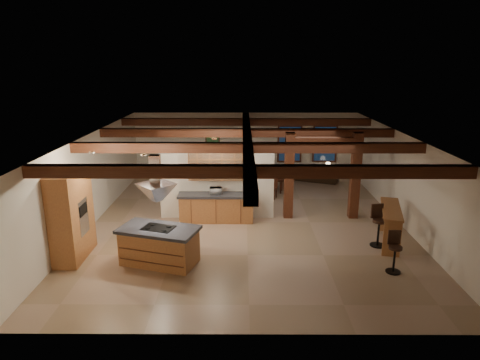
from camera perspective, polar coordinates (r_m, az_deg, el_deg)
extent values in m
plane|color=tan|center=(14.16, 0.91, -5.64)|extent=(12.00, 12.00, 0.00)
plane|color=silver|center=(19.54, 0.75, 4.74)|extent=(10.00, 0.00, 10.00)
plane|color=silver|center=(8.08, 1.39, -11.47)|extent=(10.00, 0.00, 10.00)
plane|color=silver|center=(14.53, -19.19, 0.05)|extent=(0.00, 12.00, 12.00)
plane|color=silver|center=(14.63, 20.91, -0.01)|extent=(0.00, 12.00, 12.00)
plane|color=#311D0F|center=(13.38, 0.96, 6.01)|extent=(12.00, 12.00, 0.00)
cube|color=#38170E|center=(9.49, 1.22, 1.16)|extent=(10.00, 0.25, 0.28)
cube|color=#38170E|center=(12.13, 1.03, 4.34)|extent=(10.00, 0.25, 0.28)
cube|color=#38170E|center=(14.69, 0.90, 6.32)|extent=(10.00, 0.25, 0.28)
cube|color=#38170E|center=(17.36, 0.82, 7.75)|extent=(10.00, 0.25, 0.28)
cube|color=#38170E|center=(13.41, 0.96, 5.42)|extent=(0.28, 12.00, 0.28)
cube|color=#38170E|center=(14.26, 6.55, 0.55)|extent=(0.30, 0.30, 2.90)
cube|color=#38170E|center=(14.67, 15.12, 0.52)|extent=(0.30, 0.30, 2.90)
cube|color=#38170E|center=(14.18, 11.13, 5.03)|extent=(2.50, 0.28, 0.28)
cube|color=silver|center=(14.30, -3.10, -0.79)|extent=(3.80, 0.18, 2.20)
cube|color=#AD6F38|center=(12.17, -21.57, -4.37)|extent=(0.64, 1.60, 2.40)
cube|color=silver|center=(12.07, -20.22, -4.64)|extent=(0.06, 0.62, 0.95)
cube|color=black|center=(12.00, -20.13, -3.75)|extent=(0.01, 0.50, 0.28)
cube|color=#AD6F38|center=(14.13, -3.15, -3.84)|extent=(2.40, 0.60, 0.86)
cube|color=black|center=(13.98, -3.18, -2.03)|extent=(2.50, 0.66, 0.08)
cube|color=#AD6F38|center=(13.93, -3.19, 1.96)|extent=(1.80, 0.34, 0.95)
cube|color=silver|center=(13.76, -3.23, 1.79)|extent=(1.74, 0.02, 0.90)
pyramid|color=silver|center=(11.00, -11.03, -2.72)|extent=(1.10, 1.10, 0.45)
cube|color=silver|center=(10.77, -11.25, 1.37)|extent=(0.26, 0.22, 0.73)
cube|color=#38170E|center=(19.59, 6.63, 4.82)|extent=(1.10, 0.05, 1.70)
cube|color=black|center=(19.56, 6.64, 4.80)|extent=(0.95, 0.02, 1.55)
cube|color=#38170E|center=(19.83, 11.25, 4.75)|extent=(1.10, 0.05, 1.70)
cube|color=black|center=(19.80, 11.26, 4.74)|extent=(0.95, 0.02, 1.55)
cube|color=#38170E|center=(19.48, -3.68, 5.43)|extent=(0.65, 0.04, 0.85)
cube|color=#285F34|center=(19.46, -3.69, 5.41)|extent=(0.55, 0.01, 0.75)
cylinder|color=silver|center=(10.91, -12.68, 3.28)|extent=(0.16, 0.16, 0.03)
cylinder|color=silver|center=(12.92, -3.47, 5.51)|extent=(0.16, 0.16, 0.03)
cylinder|color=silver|center=(11.59, -19.13, 3.50)|extent=(0.16, 0.16, 0.03)
cube|color=#AD6F38|center=(11.45, -10.69, -8.79)|extent=(2.08, 1.45, 0.90)
cube|color=black|center=(11.26, -10.82, -6.51)|extent=(2.23, 1.61, 0.08)
cube|color=black|center=(11.24, -10.83, -6.28)|extent=(0.90, 0.73, 0.02)
imported|color=#3C1B0F|center=(17.26, 2.77, -0.71)|extent=(1.79, 1.22, 0.58)
imported|color=black|center=(19.17, 10.14, 0.67)|extent=(1.99, 1.37, 0.54)
imported|color=#B5B5B9|center=(13.94, -3.25, -1.45)|extent=(0.40, 0.29, 0.21)
cube|color=#AD6F38|center=(13.00, 19.54, -3.65)|extent=(1.02, 2.11, 0.06)
cube|color=#AD6F38|center=(12.32, 19.60, -7.36)|extent=(0.47, 0.22, 1.02)
cube|color=#AD6F38|center=(14.04, 19.10, -4.50)|extent=(0.47, 0.22, 1.02)
cube|color=#38170E|center=(19.48, 11.58, 0.75)|extent=(0.48, 0.48, 0.49)
cylinder|color=black|center=(19.40, 11.63, 1.67)|extent=(0.05, 0.05, 0.14)
cone|color=#ECC18D|center=(19.37, 11.66, 2.08)|extent=(0.25, 0.25, 0.16)
cylinder|color=black|center=(11.37, 20.02, -8.48)|extent=(0.33, 0.33, 0.07)
cube|color=black|center=(11.43, 19.88, -7.19)|extent=(0.32, 0.05, 0.37)
cylinder|color=black|center=(11.51, 19.86, -10.01)|extent=(0.06, 0.06, 0.65)
cylinder|color=black|center=(11.64, 19.72, -11.41)|extent=(0.37, 0.37, 0.03)
cylinder|color=black|center=(12.76, 18.10, -5.22)|extent=(0.38, 0.38, 0.07)
cube|color=black|center=(12.83, 17.81, -3.94)|extent=(0.36, 0.11, 0.42)
cylinder|color=black|center=(12.90, 17.96, -6.81)|extent=(0.06, 0.06, 0.74)
cylinder|color=black|center=(13.03, 17.83, -8.27)|extent=(0.42, 0.42, 0.03)
cube|color=#38170E|center=(16.84, 0.15, -0.71)|extent=(0.47, 0.47, 0.05)
cube|color=#38170E|center=(16.92, 0.35, 0.52)|extent=(0.37, 0.16, 0.67)
cylinder|color=#38170E|center=(16.81, -0.51, -1.50)|extent=(0.04, 0.04, 0.37)
cylinder|color=#38170E|center=(16.71, 0.47, -1.60)|extent=(0.04, 0.04, 0.37)
cylinder|color=#38170E|center=(17.08, -0.17, -1.22)|extent=(0.04, 0.04, 0.37)
cylinder|color=#38170E|center=(16.99, 0.79, -1.32)|extent=(0.04, 0.04, 0.37)
cube|color=#38170E|center=(17.97, 1.43, 0.34)|extent=(0.47, 0.47, 0.05)
cube|color=#38170E|center=(17.72, 1.26, 1.21)|extent=(0.37, 0.16, 0.67)
cylinder|color=#38170E|center=(18.13, 2.03, -0.24)|extent=(0.04, 0.04, 0.37)
cylinder|color=#38170E|center=(18.21, 1.12, -0.15)|extent=(0.04, 0.04, 0.37)
cylinder|color=#38170E|center=(17.85, 1.74, -0.49)|extent=(0.04, 0.04, 0.37)
cylinder|color=#38170E|center=(17.94, 0.82, -0.40)|extent=(0.04, 0.04, 0.37)
cube|color=#38170E|center=(16.65, 2.17, -0.91)|extent=(0.47, 0.47, 0.05)
cube|color=#38170E|center=(16.74, 2.37, 0.34)|extent=(0.37, 0.16, 0.67)
cylinder|color=#38170E|center=(16.62, 1.52, -1.71)|extent=(0.04, 0.04, 0.37)
cylinder|color=#38170E|center=(16.54, 2.51, -1.81)|extent=(0.04, 0.04, 0.37)
cylinder|color=#38170E|center=(16.90, 1.83, -1.42)|extent=(0.04, 0.04, 0.37)
cylinder|color=#38170E|center=(16.81, 2.81, -1.52)|extent=(0.04, 0.04, 0.37)
cube|color=#38170E|center=(17.80, 3.34, 0.17)|extent=(0.47, 0.47, 0.05)
cube|color=#38170E|center=(17.54, 3.19, 1.05)|extent=(0.37, 0.16, 0.67)
cylinder|color=#38170E|center=(17.96, 3.93, -0.41)|extent=(0.04, 0.04, 0.37)
cylinder|color=#38170E|center=(18.04, 3.00, -0.33)|extent=(0.04, 0.04, 0.37)
cylinder|color=#38170E|center=(17.68, 3.67, -0.67)|extent=(0.04, 0.04, 0.37)
cylinder|color=#38170E|center=(17.76, 2.73, -0.58)|extent=(0.04, 0.04, 0.37)
cube|color=#38170E|center=(16.49, 4.24, -1.11)|extent=(0.47, 0.47, 0.05)
cube|color=#38170E|center=(16.58, 4.43, 0.16)|extent=(0.37, 0.16, 0.67)
cylinder|color=#38170E|center=(16.45, 3.58, -1.91)|extent=(0.04, 0.04, 0.37)
cylinder|color=#38170E|center=(16.38, 4.60, -2.02)|extent=(0.04, 0.04, 0.37)
cylinder|color=#38170E|center=(16.73, 3.86, -1.62)|extent=(0.04, 0.04, 0.37)
cylinder|color=#38170E|center=(16.66, 4.86, -1.72)|extent=(0.04, 0.04, 0.37)
cube|color=#38170E|center=(17.65, 5.29, -0.01)|extent=(0.47, 0.47, 0.05)
cube|color=#38170E|center=(17.39, 5.16, 0.88)|extent=(0.37, 0.16, 0.67)
cylinder|color=#38170E|center=(17.82, 5.86, -0.59)|extent=(0.04, 0.04, 0.37)
cylinder|color=#38170E|center=(17.89, 4.92, -0.50)|extent=(0.04, 0.04, 0.37)
cylinder|color=#38170E|center=(17.54, 5.63, -0.85)|extent=(0.04, 0.04, 0.37)
cylinder|color=#38170E|center=(17.60, 4.67, -0.76)|extent=(0.04, 0.04, 0.37)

